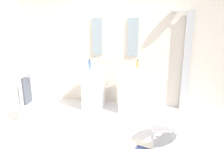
{
  "coord_description": "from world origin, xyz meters",
  "views": [
    {
      "loc": [
        0.87,
        -2.96,
        1.91
      ],
      "look_at": [
        0.15,
        0.55,
        0.95
      ],
      "focal_mm": 34.16,
      "sensor_mm": 36.0,
      "label": 1
    }
  ],
  "objects_px": {
    "shower_column": "(186,60)",
    "lounge_chair": "(173,124)",
    "pedestal_sink_left": "(93,86)",
    "soap_bottle_amber": "(137,64)",
    "towel_rack": "(26,91)",
    "coffee_mug": "(133,145)",
    "soap_bottle_blue": "(90,64)",
    "pedestal_sink_right": "(130,88)",
    "soap_bottle_white": "(95,61)"
  },
  "relations": [
    {
      "from": "shower_column",
      "to": "lounge_chair",
      "type": "distance_m",
      "value": 1.65
    },
    {
      "from": "pedestal_sink_left",
      "to": "soap_bottle_amber",
      "type": "relative_size",
      "value": 5.27
    },
    {
      "from": "pedestal_sink_left",
      "to": "lounge_chair",
      "type": "bearing_deg",
      "value": -35.31
    },
    {
      "from": "towel_rack",
      "to": "shower_column",
      "type": "bearing_deg",
      "value": 23.59
    },
    {
      "from": "coffee_mug",
      "to": "towel_rack",
      "type": "bearing_deg",
      "value": 168.55
    },
    {
      "from": "pedestal_sink_left",
      "to": "soap_bottle_amber",
      "type": "bearing_deg",
      "value": 1.75
    },
    {
      "from": "towel_rack",
      "to": "coffee_mug",
      "type": "relative_size",
      "value": 10.79
    },
    {
      "from": "lounge_chair",
      "to": "coffee_mug",
      "type": "distance_m",
      "value": 0.68
    },
    {
      "from": "pedestal_sink_left",
      "to": "towel_rack",
      "type": "distance_m",
      "value": 1.36
    },
    {
      "from": "coffee_mug",
      "to": "soap_bottle_blue",
      "type": "xyz_separation_m",
      "value": [
        -1.02,
        1.17,
        0.95
      ]
    },
    {
      "from": "soap_bottle_blue",
      "to": "soap_bottle_amber",
      "type": "height_order",
      "value": "soap_bottle_amber"
    },
    {
      "from": "lounge_chair",
      "to": "soap_bottle_blue",
      "type": "bearing_deg",
      "value": 148.84
    },
    {
      "from": "lounge_chair",
      "to": "towel_rack",
      "type": "xyz_separation_m",
      "value": [
        -2.57,
        0.2,
        0.28
      ]
    },
    {
      "from": "pedestal_sink_right",
      "to": "coffee_mug",
      "type": "bearing_deg",
      "value": -80.51
    },
    {
      "from": "pedestal_sink_right",
      "to": "coffee_mug",
      "type": "xyz_separation_m",
      "value": [
        0.22,
        -1.32,
        -0.45
      ]
    },
    {
      "from": "soap_bottle_blue",
      "to": "shower_column",
      "type": "bearing_deg",
      "value": 14.34
    },
    {
      "from": "pedestal_sink_right",
      "to": "lounge_chair",
      "type": "bearing_deg",
      "value": -54.36
    },
    {
      "from": "pedestal_sink_right",
      "to": "shower_column",
      "type": "xyz_separation_m",
      "value": [
        1.1,
        0.33,
        0.58
      ]
    },
    {
      "from": "soap_bottle_blue",
      "to": "soap_bottle_white",
      "type": "bearing_deg",
      "value": 83.63
    },
    {
      "from": "soap_bottle_blue",
      "to": "towel_rack",
      "type": "bearing_deg",
      "value": -141.73
    },
    {
      "from": "shower_column",
      "to": "lounge_chair",
      "type": "bearing_deg",
      "value": -101.4
    },
    {
      "from": "shower_column",
      "to": "soap_bottle_blue",
      "type": "distance_m",
      "value": 1.96
    },
    {
      "from": "towel_rack",
      "to": "soap_bottle_blue",
      "type": "xyz_separation_m",
      "value": [
        0.97,
        0.77,
        0.38
      ]
    },
    {
      "from": "towel_rack",
      "to": "lounge_chair",
      "type": "bearing_deg",
      "value": -4.45
    },
    {
      "from": "soap_bottle_amber",
      "to": "soap_bottle_white",
      "type": "relative_size",
      "value": 0.99
    },
    {
      "from": "soap_bottle_white",
      "to": "pedestal_sink_right",
      "type": "bearing_deg",
      "value": -9.93
    },
    {
      "from": "shower_column",
      "to": "soap_bottle_blue",
      "type": "xyz_separation_m",
      "value": [
        -1.89,
        -0.48,
        -0.08
      ]
    },
    {
      "from": "pedestal_sink_right",
      "to": "soap_bottle_white",
      "type": "relative_size",
      "value": 5.24
    },
    {
      "from": "lounge_chair",
      "to": "coffee_mug",
      "type": "height_order",
      "value": "lounge_chair"
    },
    {
      "from": "coffee_mug",
      "to": "soap_bottle_blue",
      "type": "bearing_deg",
      "value": 131.01
    },
    {
      "from": "pedestal_sink_left",
      "to": "pedestal_sink_right",
      "type": "bearing_deg",
      "value": 0.0
    },
    {
      "from": "coffee_mug",
      "to": "soap_bottle_blue",
      "type": "relative_size",
      "value": 0.47
    },
    {
      "from": "towel_rack",
      "to": "soap_bottle_blue",
      "type": "bearing_deg",
      "value": 38.27
    },
    {
      "from": "pedestal_sink_right",
      "to": "shower_column",
      "type": "bearing_deg",
      "value": 16.78
    },
    {
      "from": "pedestal_sink_left",
      "to": "soap_bottle_blue",
      "type": "relative_size",
      "value": 5.42
    },
    {
      "from": "soap_bottle_amber",
      "to": "shower_column",
      "type": "bearing_deg",
      "value": 17.6
    },
    {
      "from": "pedestal_sink_right",
      "to": "soap_bottle_blue",
      "type": "height_order",
      "value": "soap_bottle_blue"
    },
    {
      "from": "shower_column",
      "to": "soap_bottle_white",
      "type": "distance_m",
      "value": 1.87
    },
    {
      "from": "lounge_chair",
      "to": "soap_bottle_white",
      "type": "height_order",
      "value": "soap_bottle_white"
    },
    {
      "from": "shower_column",
      "to": "lounge_chair",
      "type": "xyz_separation_m",
      "value": [
        -0.29,
        -1.45,
        -0.73
      ]
    },
    {
      "from": "soap_bottle_white",
      "to": "coffee_mug",
      "type": "bearing_deg",
      "value": -55.93
    },
    {
      "from": "lounge_chair",
      "to": "soap_bottle_white",
      "type": "distance_m",
      "value": 2.11
    },
    {
      "from": "shower_column",
      "to": "towel_rack",
      "type": "relative_size",
      "value": 2.16
    },
    {
      "from": "shower_column",
      "to": "coffee_mug",
      "type": "height_order",
      "value": "shower_column"
    },
    {
      "from": "pedestal_sink_right",
      "to": "shower_column",
      "type": "relative_size",
      "value": 0.5
    },
    {
      "from": "pedestal_sink_right",
      "to": "soap_bottle_amber",
      "type": "xyz_separation_m",
      "value": [
        0.14,
        0.03,
        0.5
      ]
    },
    {
      "from": "lounge_chair",
      "to": "pedestal_sink_left",
      "type": "bearing_deg",
      "value": 144.69
    },
    {
      "from": "shower_column",
      "to": "soap_bottle_white",
      "type": "xyz_separation_m",
      "value": [
        -1.86,
        -0.2,
        -0.07
      ]
    },
    {
      "from": "soap_bottle_blue",
      "to": "soap_bottle_amber",
      "type": "relative_size",
      "value": 0.97
    },
    {
      "from": "pedestal_sink_left",
      "to": "soap_bottle_white",
      "type": "xyz_separation_m",
      "value": [
        0.01,
        0.13,
        0.5
      ]
    }
  ]
}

